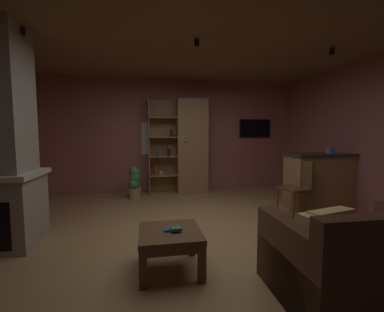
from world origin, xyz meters
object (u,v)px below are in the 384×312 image
kitchen_bar_counter (324,181)px  coffee_table (170,239)px  tissue_box (331,150)px  leather_couch (363,264)px  bookshelf_cabinet (188,147)px  dining_chair (298,184)px  wall_mounted_tv (255,128)px  potted_floor_plant (134,182)px  table_book_1 (176,229)px  table_book_0 (171,229)px

kitchen_bar_counter → coffee_table: 3.43m
tissue_box → leather_couch: (-1.59, -2.37, -0.77)m
kitchen_bar_counter → bookshelf_cabinet: bearing=142.9°
kitchen_bar_counter → dining_chair: (-0.72, -0.29, 0.02)m
kitchen_bar_counter → wall_mounted_tv: 2.22m
coffee_table → dining_chair: bearing=30.4°
tissue_box → potted_floor_plant: size_ratio=0.17×
leather_couch → coffee_table: (-1.52, 0.75, 0.01)m
coffee_table → tissue_box: bearing=27.5°
kitchen_bar_counter → tissue_box: 0.57m
leather_couch → wall_mounted_tv: 4.58m
leather_couch → kitchen_bar_counter: bearing=57.9°
kitchen_bar_counter → leather_couch: size_ratio=0.96×
potted_floor_plant → leather_couch: bearing=-62.0°
potted_floor_plant → coffee_table: bearing=-81.0°
coffee_table → table_book_1: 0.14m
dining_chair → wall_mounted_tv: bearing=84.6°
bookshelf_cabinet → tissue_box: size_ratio=18.08×
tissue_box → bookshelf_cabinet: bearing=143.8°
bookshelf_cabinet → dining_chair: 2.58m
leather_couch → dining_chair: (0.78, 2.10, 0.22)m
bookshelf_cabinet → coffee_table: bearing=-102.7°
coffee_table → wall_mounted_tv: bearing=54.8°
coffee_table → wall_mounted_tv: size_ratio=0.77×
table_book_1 → wall_mounted_tv: bearing=55.8°
dining_chair → kitchen_bar_counter: bearing=21.8°
leather_couch → table_book_1: (-1.46, 0.71, 0.13)m
tissue_box → wall_mounted_tv: (-0.61, 1.93, 0.44)m
tissue_box → dining_chair: size_ratio=0.13×
coffee_table → potted_floor_plant: (-0.47, 2.97, 0.03)m
bookshelf_cabinet → tissue_box: bearing=-36.2°
leather_couch → wall_mounted_tv: bearing=77.1°
tissue_box → table_book_1: tissue_box is taller
kitchen_bar_counter → potted_floor_plant: kitchen_bar_counter is taller
tissue_box → coffee_table: bearing=-152.5°
table_book_0 → potted_floor_plant: potted_floor_plant is taller
bookshelf_cabinet → table_book_1: 3.51m
potted_floor_plant → wall_mounted_tv: bearing=10.9°
table_book_1 → table_book_0: bearing=132.4°
coffee_table → kitchen_bar_counter: bearing=28.4°
tissue_box → table_book_1: (-3.05, -1.66, -0.64)m
bookshelf_cabinet → table_book_1: (-0.70, -3.38, -0.63)m
table_book_1 → potted_floor_plant: 3.06m
table_book_0 → tissue_box: bearing=27.4°
dining_chair → wall_mounted_tv: size_ratio=1.15×
potted_floor_plant → wall_mounted_tv: (2.97, 0.57, 1.16)m
tissue_box → wall_mounted_tv: wall_mounted_tv is taller
kitchen_bar_counter → potted_floor_plant: (-3.48, 1.34, -0.16)m
table_book_1 → dining_chair: size_ratio=0.11×
table_book_0 → wall_mounted_tv: size_ratio=0.17×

